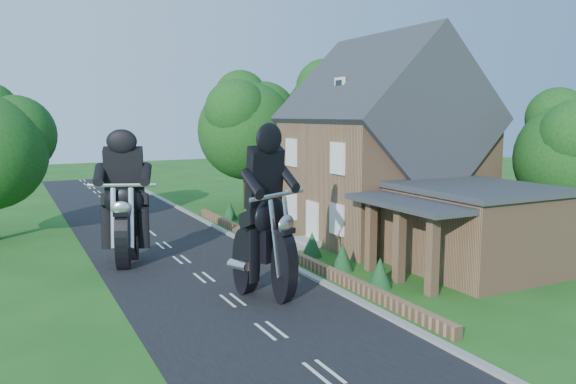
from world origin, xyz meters
name	(u,v)px	position (x,y,z in m)	size (l,w,h in m)	color
ground	(233,301)	(0.00, 0.00, 0.00)	(120.00, 120.00, 0.00)	#1D5317
road	(233,300)	(0.00, 0.00, 0.01)	(7.00, 80.00, 0.02)	black
kerb	(326,284)	(3.65, 0.00, 0.06)	(0.30, 80.00, 0.12)	gray
garden_wall	(281,250)	(4.30, 5.00, 0.20)	(0.30, 22.00, 0.40)	#976E4D
house	(383,152)	(10.49, 6.00, 4.34)	(9.54, 8.64, 10.24)	#976E4D
annex	(471,227)	(9.87, -0.80, 1.77)	(7.05, 5.94, 3.44)	#976E4D
tree_house_right	(441,132)	(16.65, 8.62, 5.19)	(6.51, 6.00, 8.40)	black
tree_behind_house	(338,114)	(14.18, 16.14, 6.23)	(7.81, 7.20, 10.08)	black
tree_behind_left	(252,122)	(8.16, 17.13, 5.73)	(6.94, 6.40, 9.16)	black
shrub_a	(380,272)	(5.30, -1.00, 0.55)	(0.90, 0.90, 1.10)	#123B1C
shrub_b	(343,257)	(5.30, 1.50, 0.55)	(0.90, 0.90, 1.10)	#123B1C
shrub_c	(312,244)	(5.30, 4.00, 0.55)	(0.90, 0.90, 1.10)	#123B1C
shrub_d	(265,225)	(5.30, 9.00, 0.55)	(0.90, 0.90, 1.10)	#123B1C
shrub_e	(246,217)	(5.30, 11.50, 0.55)	(0.90, 0.90, 1.10)	#123B1C
shrub_f	(230,210)	(5.30, 14.00, 0.55)	(0.90, 0.90, 1.10)	#123B1C
motorcycle_lead	(265,273)	(1.09, -0.25, 0.89)	(0.48, 1.90, 1.77)	black
motorcycle_follow	(127,245)	(-2.24, 6.19, 0.84)	(0.46, 1.80, 1.68)	black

